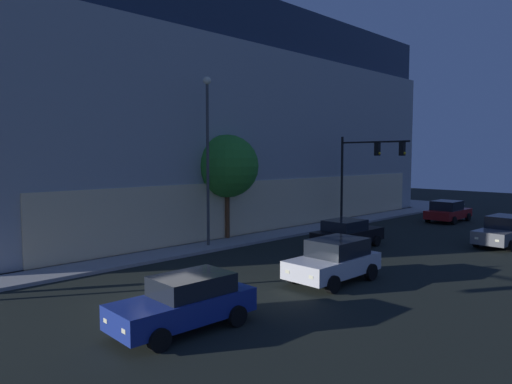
% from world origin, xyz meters
% --- Properties ---
extents(ground_plane, '(120.00, 120.00, 0.00)m').
position_xyz_m(ground_plane, '(0.00, 0.00, 0.00)').
color(ground_plane, black).
extents(modern_building, '(37.34, 29.42, 15.41)m').
position_xyz_m(modern_building, '(14.31, 22.65, 7.63)').
color(modern_building, '#4C4C51').
rests_on(modern_building, ground).
extents(traffic_light_far_corner, '(0.44, 5.48, 6.32)m').
position_xyz_m(traffic_light_far_corner, '(19.45, 4.88, 4.66)').
color(traffic_light_far_corner, black).
rests_on(traffic_light_far_corner, sidewalk_corner).
extents(street_lamp_sidewalk, '(0.44, 0.44, 9.21)m').
position_xyz_m(street_lamp_sidewalk, '(6.97, 7.00, 5.82)').
color(street_lamp_sidewalk, '#424242').
rests_on(street_lamp_sidewalk, sidewalk_corner).
extents(sidewalk_tree, '(3.76, 3.76, 6.20)m').
position_xyz_m(sidewalk_tree, '(9.26, 8.00, 4.46)').
color(sidewalk_tree, brown).
rests_on(sidewalk_tree, sidewalk_corner).
extents(car_blue, '(4.35, 2.04, 1.59)m').
position_xyz_m(car_blue, '(-1.14, -2.03, 0.82)').
color(car_blue, navy).
rests_on(car_blue, ground).
extents(car_white, '(4.25, 2.14, 1.72)m').
position_xyz_m(car_white, '(6.24, -2.02, 0.88)').
color(car_white, silver).
rests_on(car_white, ground).
extents(car_black, '(4.54, 2.12, 1.56)m').
position_xyz_m(car_black, '(12.51, 1.63, 0.79)').
color(car_black, black).
rests_on(car_black, ground).
extents(car_grey, '(4.82, 2.10, 1.68)m').
position_xyz_m(car_grey, '(19.32, -4.30, 0.83)').
color(car_grey, slate).
rests_on(car_grey, ground).
extents(car_red, '(4.47, 2.24, 1.64)m').
position_xyz_m(car_red, '(26.56, 1.96, 0.82)').
color(car_red, maroon).
rests_on(car_red, ground).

